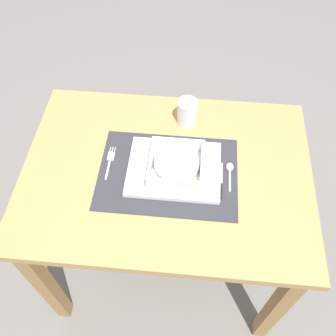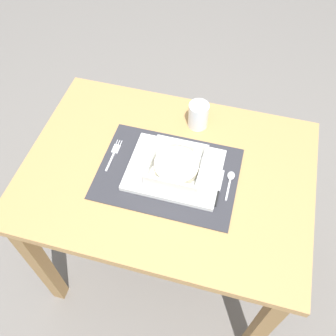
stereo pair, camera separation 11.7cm
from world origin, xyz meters
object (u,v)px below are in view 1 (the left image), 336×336
(porridge_bowl, at_px, (176,166))
(bread_knife, at_px, (214,180))
(dining_table, at_px, (167,189))
(butter_knife, at_px, (220,182))
(fork, at_px, (110,160))
(spoon, at_px, (230,170))
(drinking_glass, at_px, (187,113))

(porridge_bowl, xyz_separation_m, bread_knife, (0.12, -0.02, -0.03))
(dining_table, xyz_separation_m, butter_knife, (0.17, -0.03, 0.12))
(dining_table, height_order, fork, fork)
(fork, relative_size, butter_knife, 0.96)
(porridge_bowl, bearing_deg, spoon, 8.00)
(fork, distance_m, drinking_glass, 0.31)
(spoon, distance_m, butter_knife, 0.06)
(fork, relative_size, spoon, 1.22)
(porridge_bowl, xyz_separation_m, drinking_glass, (0.02, 0.23, 0.00))
(porridge_bowl, xyz_separation_m, butter_knife, (0.14, -0.03, -0.03))
(bread_knife, relative_size, drinking_glass, 1.46)
(spoon, height_order, drinking_glass, drinking_glass)
(dining_table, height_order, porridge_bowl, porridge_bowl)
(porridge_bowl, height_order, bread_knife, porridge_bowl)
(fork, distance_m, bread_knife, 0.34)
(dining_table, distance_m, bread_knife, 0.19)
(porridge_bowl, distance_m, spoon, 0.17)
(dining_table, xyz_separation_m, drinking_glass, (0.05, 0.22, 0.15))
(dining_table, relative_size, drinking_glass, 9.92)
(spoon, relative_size, drinking_glass, 1.16)
(butter_knife, height_order, bread_knife, same)
(butter_knife, distance_m, drinking_glass, 0.28)
(drinking_glass, bearing_deg, porridge_bowl, -94.83)
(dining_table, distance_m, spoon, 0.23)
(dining_table, bearing_deg, spoon, 4.51)
(bread_knife, height_order, drinking_glass, drinking_glass)
(dining_table, relative_size, bread_knife, 6.81)
(butter_knife, xyz_separation_m, drinking_glass, (-0.12, 0.25, 0.04))
(porridge_bowl, bearing_deg, bread_knife, -8.98)
(porridge_bowl, height_order, spoon, porridge_bowl)
(porridge_bowl, bearing_deg, fork, 172.90)
(fork, relative_size, bread_knife, 0.97)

